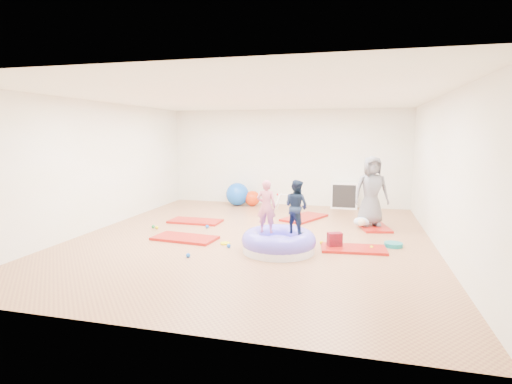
# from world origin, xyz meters

# --- Properties ---
(room) EXTENTS (7.01, 8.01, 2.81)m
(room) POSITION_xyz_m (0.00, 0.00, 1.40)
(room) COLOR #AE7C4B
(room) RESTS_ON ground
(gym_mat_front_left) EXTENTS (1.32, 0.76, 0.05)m
(gym_mat_front_left) POSITION_xyz_m (-1.28, -0.46, 0.03)
(gym_mat_front_left) COLOR red
(gym_mat_front_left) RESTS_ON ground
(gym_mat_mid_left) EXTENTS (1.24, 0.64, 0.05)m
(gym_mat_mid_left) POSITION_xyz_m (-1.69, 1.05, 0.03)
(gym_mat_mid_left) COLOR red
(gym_mat_mid_left) RESTS_ON ground
(gym_mat_center_back) EXTENTS (1.13, 1.44, 0.05)m
(gym_mat_center_back) POSITION_xyz_m (0.79, 2.09, 0.03)
(gym_mat_center_back) COLOR red
(gym_mat_center_back) RESTS_ON ground
(gym_mat_right) EXTENTS (1.20, 0.68, 0.05)m
(gym_mat_right) POSITION_xyz_m (2.01, -0.39, 0.02)
(gym_mat_right) COLOR red
(gym_mat_right) RESTS_ON ground
(gym_mat_rear_right) EXTENTS (0.84, 1.28, 0.05)m
(gym_mat_rear_right) POSITION_xyz_m (2.41, 1.57, 0.02)
(gym_mat_rear_right) COLOR red
(gym_mat_rear_right) RESTS_ON ground
(inflatable_cushion) EXTENTS (1.34, 1.34, 0.42)m
(inflatable_cushion) POSITION_xyz_m (0.70, -0.80, 0.16)
(inflatable_cushion) COLOR white
(inflatable_cushion) RESTS_ON ground
(child_pink) EXTENTS (0.35, 0.23, 0.95)m
(child_pink) POSITION_xyz_m (0.47, -0.81, 0.86)
(child_pink) COLOR #D46A80
(child_pink) RESTS_ON inflatable_cushion
(child_navy) EXTENTS (0.59, 0.55, 0.96)m
(child_navy) POSITION_xyz_m (1.00, -0.71, 0.87)
(child_navy) COLOR #16223B
(child_navy) RESTS_ON inflatable_cushion
(adult_caregiver) EXTENTS (0.87, 0.68, 1.56)m
(adult_caregiver) POSITION_xyz_m (2.35, 1.57, 0.83)
(adult_caregiver) COLOR slate
(adult_caregiver) RESTS_ON gym_mat_rear_right
(infant) EXTENTS (0.35, 0.36, 0.21)m
(infant) POSITION_xyz_m (2.16, 1.37, 0.16)
(infant) COLOR silver
(infant) RESTS_ON gym_mat_rear_right
(ball_pit_balls) EXTENTS (4.77, 2.16, 0.08)m
(ball_pit_balls) POSITION_xyz_m (-0.43, -0.26, 0.04)
(ball_pit_balls) COLOR #1C8035
(ball_pit_balls) RESTS_ON ground
(exercise_ball_blue) EXTENTS (0.67, 0.67, 0.67)m
(exercise_ball_blue) POSITION_xyz_m (-1.38, 3.47, 0.34)
(exercise_ball_blue) COLOR blue
(exercise_ball_blue) RESTS_ON ground
(exercise_ball_orange) EXTENTS (0.45, 0.45, 0.45)m
(exercise_ball_orange) POSITION_xyz_m (-0.93, 3.50, 0.22)
(exercise_ball_orange) COLOR red
(exercise_ball_orange) RESTS_ON ground
(infant_play_gym) EXTENTS (0.64, 0.61, 0.49)m
(infant_play_gym) POSITION_xyz_m (0.20, 2.79, 0.33)
(infant_play_gym) COLOR white
(infant_play_gym) RESTS_ON ground
(cube_shelf) EXTENTS (0.74, 0.36, 0.74)m
(cube_shelf) POSITION_xyz_m (1.69, 3.79, 0.37)
(cube_shelf) COLOR white
(cube_shelf) RESTS_ON ground
(balance_disc) EXTENTS (0.34, 0.34, 0.08)m
(balance_disc) POSITION_xyz_m (2.73, 0.03, 0.04)
(balance_disc) COLOR #11787A
(balance_disc) RESTS_ON ground
(backpack) EXTENTS (0.30, 0.25, 0.30)m
(backpack) POSITION_xyz_m (1.67, -0.36, 0.15)
(backpack) COLOR #A70118
(backpack) RESTS_ON ground
(yellow_toy) EXTENTS (0.19, 0.19, 0.03)m
(yellow_toy) POSITION_xyz_m (-0.38, -0.59, 0.01)
(yellow_toy) COLOR #D5CC01
(yellow_toy) RESTS_ON ground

